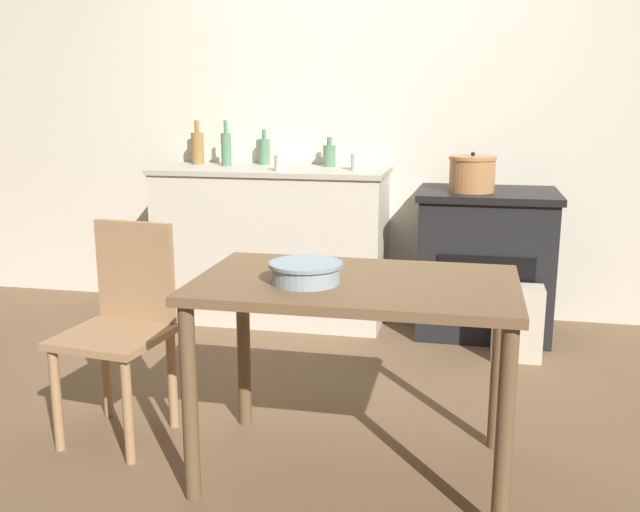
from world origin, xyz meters
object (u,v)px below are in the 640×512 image
(chair, at_px, (122,323))
(stock_pot, at_px, (472,174))
(bottle_center_left, at_px, (264,151))
(cup_center, at_px, (281,163))
(work_table, at_px, (355,309))
(flour_sack, at_px, (517,323))
(mixing_bowl_large, at_px, (306,271))
(cup_center_right, at_px, (358,162))
(bottle_left, at_px, (198,147))
(bottle_mid_left, at_px, (226,148))
(stove, at_px, (485,262))
(bottle_far_left, at_px, (329,155))

(chair, height_order, stock_pot, stock_pot)
(bottle_center_left, bearing_deg, cup_center, -60.90)
(work_table, height_order, flour_sack, work_table)
(mixing_bowl_large, height_order, cup_center_right, cup_center_right)
(bottle_left, height_order, bottle_center_left, bottle_left)
(work_table, relative_size, bottle_mid_left, 4.05)
(stock_pot, bearing_deg, work_table, -102.92)
(stock_pot, xyz_separation_m, bottle_mid_left, (-1.53, 0.14, 0.11))
(bottle_left, bearing_deg, bottle_mid_left, -17.22)
(stove, relative_size, cup_center_right, 8.50)
(stock_pot, xyz_separation_m, bottle_far_left, (-0.88, 0.24, 0.07))
(bottle_far_left, bearing_deg, cup_center, -124.21)
(chair, xyz_separation_m, bottle_mid_left, (-0.14, 1.74, 0.59))
(stove, bearing_deg, stock_pot, -144.81)
(work_table, bearing_deg, bottle_mid_left, 121.19)
(cup_center_right, bearing_deg, flour_sack, -23.47)
(stock_pot, relative_size, bottle_left, 0.96)
(cup_center, bearing_deg, stock_pot, 4.98)
(mixing_bowl_large, bearing_deg, bottle_far_left, 98.88)
(flour_sack, bearing_deg, bottle_center_left, 157.81)
(work_table, bearing_deg, flour_sack, 63.72)
(bottle_center_left, bearing_deg, bottle_mid_left, -146.95)
(work_table, xyz_separation_m, cup_center, (-0.71, 1.63, 0.36))
(bottle_center_left, relative_size, cup_center, 2.37)
(chair, relative_size, bottle_center_left, 3.96)
(cup_center, bearing_deg, cup_center_right, 17.51)
(bottle_mid_left, xyz_separation_m, cup_center_right, (0.86, -0.10, -0.06))
(stove, xyz_separation_m, mixing_bowl_large, (-0.66, -1.87, 0.36))
(stock_pot, distance_m, cup_center_right, 0.67)
(chair, relative_size, bottle_mid_left, 3.11)
(stock_pot, bearing_deg, stove, 35.19)
(stock_pot, bearing_deg, bottle_left, 173.06)
(bottle_left, distance_m, cup_center, 0.71)
(flour_sack, distance_m, bottle_left, 2.27)
(flour_sack, bearing_deg, cup_center, 168.89)
(mixing_bowl_large, bearing_deg, stove, 70.55)
(bottle_far_left, xyz_separation_m, bottle_center_left, (-0.44, 0.05, 0.02))
(work_table, height_order, mixing_bowl_large, mixing_bowl_large)
(bottle_center_left, distance_m, cup_center, 0.43)
(work_table, relative_size, flour_sack, 2.87)
(cup_center_right, bearing_deg, chair, -113.76)
(mixing_bowl_large, relative_size, bottle_mid_left, 0.92)
(bottle_left, height_order, cup_center_right, bottle_left)
(work_table, distance_m, bottle_center_left, 2.24)
(stove, xyz_separation_m, bottle_center_left, (-1.42, 0.21, 0.62))
(bottle_mid_left, height_order, bottle_center_left, bottle_mid_left)
(bottle_left, bearing_deg, stove, -4.43)
(stove, xyz_separation_m, chair, (-1.49, -1.66, 0.05))
(chair, distance_m, bottle_mid_left, 1.84)
(flour_sack, distance_m, bottle_center_left, 1.91)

